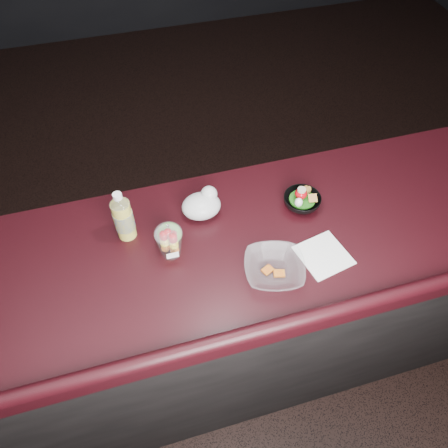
{
  "coord_description": "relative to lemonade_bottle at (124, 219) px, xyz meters",
  "views": [
    {
      "loc": [
        -0.3,
        -0.58,
        2.24
      ],
      "look_at": [
        -0.04,
        0.33,
        1.1
      ],
      "focal_mm": 35.0,
      "sensor_mm": 36.0,
      "label": 1
    }
  ],
  "objects": [
    {
      "name": "room_shell",
      "position": [
        0.36,
        -0.44,
        0.72
      ],
      "size": [
        8.0,
        8.0,
        8.0
      ],
      "color": "black",
      "rests_on": "ground"
    },
    {
      "name": "lemonade_bottle",
      "position": [
        0.0,
        0.0,
        0.0
      ],
      "size": [
        0.07,
        0.07,
        0.21
      ],
      "color": "gold",
      "rests_on": "counter"
    },
    {
      "name": "snack_bowl",
      "position": [
        0.65,
        -0.04,
        -0.06
      ],
      "size": [
        0.16,
        0.16,
        0.08
      ],
      "rotation": [
        0.0,
        0.0,
        -0.12
      ],
      "color": "black",
      "rests_on": "counter"
    },
    {
      "name": "fruit_cup",
      "position": [
        0.13,
        -0.12,
        -0.02
      ],
      "size": [
        0.09,
        0.09,
        0.13
      ],
      "color": "white",
      "rests_on": "counter"
    },
    {
      "name": "counter",
      "position": [
        0.36,
        -0.14,
        -0.6
      ],
      "size": [
        4.06,
        0.71,
        1.02
      ],
      "color": "black",
      "rests_on": "ground"
    },
    {
      "name": "takeout_bowl",
      "position": [
        0.44,
        -0.3,
        -0.06
      ],
      "size": [
        0.24,
        0.24,
        0.05
      ],
      "rotation": [
        0.0,
        0.0,
        -0.24
      ],
      "color": "silver",
      "rests_on": "counter"
    },
    {
      "name": "ground",
      "position": [
        0.36,
        -0.44,
        -1.11
      ],
      "size": [
        8.0,
        8.0,
        0.0
      ],
      "primitive_type": "plane",
      "color": "black",
      "rests_on": "ground"
    },
    {
      "name": "plastic_bag",
      "position": [
        0.28,
        0.02,
        -0.04
      ],
      "size": [
        0.14,
        0.12,
        0.11
      ],
      "color": "silver",
      "rests_on": "counter"
    },
    {
      "name": "paper_napkin",
      "position": [
        0.63,
        -0.28,
        -0.09
      ],
      "size": [
        0.19,
        0.19,
        0.0
      ],
      "primitive_type": "cube",
      "rotation": [
        0.0,
        0.0,
        0.2
      ],
      "color": "white",
      "rests_on": "counter"
    },
    {
      "name": "green_apple",
      "position": [
        0.14,
        -0.07,
        -0.05
      ],
      "size": [
        0.09,
        0.09,
        0.09
      ],
      "color": "#297F0E",
      "rests_on": "counter"
    }
  ]
}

